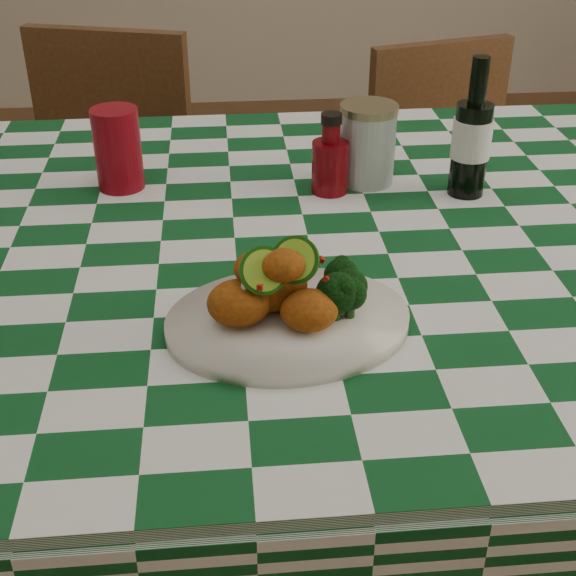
{
  "coord_description": "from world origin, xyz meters",
  "views": [
    {
      "loc": [
        -0.12,
        -1.0,
        1.31
      ],
      "look_at": [
        -0.05,
        -0.23,
        0.84
      ],
      "focal_mm": 50.0,
      "sensor_mm": 36.0,
      "label": 1
    }
  ],
  "objects_px": {
    "wooden_chair_right": "(462,224)",
    "ketchup_bottle": "(330,154)",
    "plate": "(288,322)",
    "dining_table": "(304,444)",
    "red_tumbler": "(118,149)",
    "beer_bottle": "(473,128)",
    "fried_chicken_pile": "(283,283)",
    "wooden_chair_left": "(95,230)",
    "mason_jar": "(367,144)"
  },
  "relations": [
    {
      "from": "fried_chicken_pile",
      "to": "wooden_chair_left",
      "type": "bearing_deg",
      "value": 110.65
    },
    {
      "from": "wooden_chair_left",
      "to": "wooden_chair_right",
      "type": "relative_size",
      "value": 1.06
    },
    {
      "from": "mason_jar",
      "to": "red_tumbler",
      "type": "bearing_deg",
      "value": 178.0
    },
    {
      "from": "plate",
      "to": "fried_chicken_pile",
      "type": "relative_size",
      "value": 2.09
    },
    {
      "from": "fried_chicken_pile",
      "to": "ketchup_bottle",
      "type": "distance_m",
      "value": 0.39
    },
    {
      "from": "red_tumbler",
      "to": "ketchup_bottle",
      "type": "height_order",
      "value": "red_tumbler"
    },
    {
      "from": "dining_table",
      "to": "ketchup_bottle",
      "type": "bearing_deg",
      "value": 70.43
    },
    {
      "from": "fried_chicken_pile",
      "to": "wooden_chair_right",
      "type": "relative_size",
      "value": 0.17
    },
    {
      "from": "wooden_chair_right",
      "to": "wooden_chair_left",
      "type": "bearing_deg",
      "value": 165.03
    },
    {
      "from": "fried_chicken_pile",
      "to": "red_tumbler",
      "type": "relative_size",
      "value": 1.07
    },
    {
      "from": "beer_bottle",
      "to": "wooden_chair_right",
      "type": "distance_m",
      "value": 0.82
    },
    {
      "from": "red_tumbler",
      "to": "mason_jar",
      "type": "height_order",
      "value": "same"
    },
    {
      "from": "ketchup_bottle",
      "to": "beer_bottle",
      "type": "distance_m",
      "value": 0.22
    },
    {
      "from": "wooden_chair_left",
      "to": "ketchup_bottle",
      "type": "bearing_deg",
      "value": -35.26
    },
    {
      "from": "beer_bottle",
      "to": "wooden_chair_right",
      "type": "relative_size",
      "value": 0.26
    },
    {
      "from": "ketchup_bottle",
      "to": "mason_jar",
      "type": "xyz_separation_m",
      "value": [
        0.06,
        0.03,
        0.0
      ]
    },
    {
      "from": "dining_table",
      "to": "mason_jar",
      "type": "relative_size",
      "value": 13.12
    },
    {
      "from": "fried_chicken_pile",
      "to": "beer_bottle",
      "type": "distance_m",
      "value": 0.47
    },
    {
      "from": "dining_table",
      "to": "red_tumbler",
      "type": "relative_size",
      "value": 13.06
    },
    {
      "from": "red_tumbler",
      "to": "wooden_chair_right",
      "type": "distance_m",
      "value": 1.03
    },
    {
      "from": "wooden_chair_left",
      "to": "wooden_chair_right",
      "type": "xyz_separation_m",
      "value": [
        0.9,
        -0.0,
        -0.02
      ]
    },
    {
      "from": "dining_table",
      "to": "ketchup_bottle",
      "type": "relative_size",
      "value": 13.19
    },
    {
      "from": "wooden_chair_right",
      "to": "mason_jar",
      "type": "bearing_deg",
      "value": -137.35
    },
    {
      "from": "ketchup_bottle",
      "to": "beer_bottle",
      "type": "bearing_deg",
      "value": -7.12
    },
    {
      "from": "wooden_chair_right",
      "to": "plate",
      "type": "bearing_deg",
      "value": -133.09
    },
    {
      "from": "wooden_chair_left",
      "to": "wooden_chair_right",
      "type": "height_order",
      "value": "wooden_chair_left"
    },
    {
      "from": "wooden_chair_right",
      "to": "beer_bottle",
      "type": "bearing_deg",
      "value": -123.81
    },
    {
      "from": "plate",
      "to": "beer_bottle",
      "type": "bearing_deg",
      "value": 48.47
    },
    {
      "from": "beer_bottle",
      "to": "wooden_chair_left",
      "type": "distance_m",
      "value": 1.04
    },
    {
      "from": "red_tumbler",
      "to": "wooden_chair_right",
      "type": "bearing_deg",
      "value": 36.49
    },
    {
      "from": "dining_table",
      "to": "fried_chicken_pile",
      "type": "bearing_deg",
      "value": -103.27
    },
    {
      "from": "ketchup_bottle",
      "to": "wooden_chair_right",
      "type": "distance_m",
      "value": 0.86
    },
    {
      "from": "plate",
      "to": "fried_chicken_pile",
      "type": "distance_m",
      "value": 0.05
    },
    {
      "from": "fried_chicken_pile",
      "to": "red_tumbler",
      "type": "bearing_deg",
      "value": 117.46
    },
    {
      "from": "mason_jar",
      "to": "wooden_chair_right",
      "type": "relative_size",
      "value": 0.15
    },
    {
      "from": "red_tumbler",
      "to": "plate",
      "type": "bearing_deg",
      "value": -61.9
    },
    {
      "from": "wooden_chair_right",
      "to": "ketchup_bottle",
      "type": "bearing_deg",
      "value": -140.09
    },
    {
      "from": "plate",
      "to": "dining_table",
      "type": "bearing_deg",
      "value": 78.16
    },
    {
      "from": "plate",
      "to": "ketchup_bottle",
      "type": "height_order",
      "value": "ketchup_bottle"
    },
    {
      "from": "fried_chicken_pile",
      "to": "mason_jar",
      "type": "distance_m",
      "value": 0.44
    },
    {
      "from": "red_tumbler",
      "to": "ketchup_bottle",
      "type": "xyz_separation_m",
      "value": [
        0.33,
        -0.05,
        -0.0
      ]
    },
    {
      "from": "dining_table",
      "to": "fried_chicken_pile",
      "type": "xyz_separation_m",
      "value": [
        -0.05,
        -0.23,
        0.45
      ]
    },
    {
      "from": "dining_table",
      "to": "wooden_chair_right",
      "type": "distance_m",
      "value": 0.89
    },
    {
      "from": "fried_chicken_pile",
      "to": "mason_jar",
      "type": "relative_size",
      "value": 1.07
    },
    {
      "from": "wooden_chair_left",
      "to": "wooden_chair_right",
      "type": "bearing_deg",
      "value": 16.45
    },
    {
      "from": "wooden_chair_left",
      "to": "wooden_chair_right",
      "type": "distance_m",
      "value": 0.9
    },
    {
      "from": "fried_chicken_pile",
      "to": "mason_jar",
      "type": "bearing_deg",
      "value": 67.56
    },
    {
      "from": "wooden_chair_right",
      "to": "dining_table",
      "type": "bearing_deg",
      "value": -137.43
    },
    {
      "from": "plate",
      "to": "ketchup_bottle",
      "type": "bearing_deg",
      "value": 75.14
    },
    {
      "from": "beer_bottle",
      "to": "wooden_chair_left",
      "type": "height_order",
      "value": "beer_bottle"
    }
  ]
}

